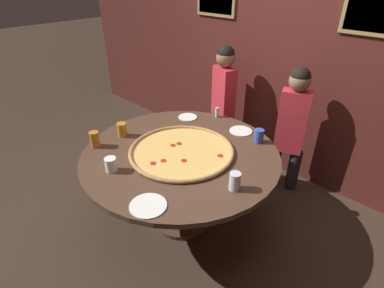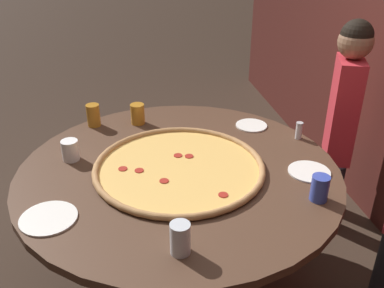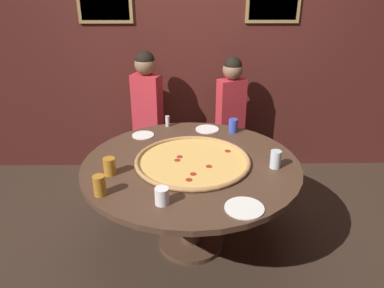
{
  "view_description": "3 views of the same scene",
  "coord_description": "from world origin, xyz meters",
  "px_view_note": "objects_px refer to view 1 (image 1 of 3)",
  "views": [
    {
      "loc": [
        1.47,
        -1.42,
        2.03
      ],
      "look_at": [
        0.1,
        0.02,
        0.84
      ],
      "focal_mm": 28.0,
      "sensor_mm": 36.0,
      "label": 1
    },
    {
      "loc": [
        1.8,
        -0.25,
        1.84
      ],
      "look_at": [
        -0.09,
        0.08,
        0.82
      ],
      "focal_mm": 40.0,
      "sensor_mm": 36.0,
      "label": 2
    },
    {
      "loc": [
        -0.03,
        -2.42,
        2.01
      ],
      "look_at": [
        0.01,
        -0.01,
        0.89
      ],
      "focal_mm": 35.0,
      "sensor_mm": 36.0,
      "label": 3
    }
  ],
  "objects_px": {
    "drink_cup_beside_pizza": "(259,136)",
    "white_plate_near_front": "(188,117)",
    "drink_cup_near_right": "(122,130)",
    "drink_cup_front_edge": "(235,181)",
    "drink_cup_by_shaker": "(95,139)",
    "diner_side_right": "(223,99)",
    "dining_table": "(181,165)",
    "giant_pizza": "(181,151)",
    "drink_cup_far_left": "(111,165)",
    "white_plate_left_side": "(241,131)",
    "diner_side_left": "(292,124)",
    "white_plate_far_back": "(148,206)",
    "condiment_shaker": "(217,112)"
  },
  "relations": [
    {
      "from": "drink_cup_beside_pizza",
      "to": "white_plate_near_front",
      "type": "height_order",
      "value": "drink_cup_beside_pizza"
    },
    {
      "from": "drink_cup_near_right",
      "to": "drink_cup_front_edge",
      "type": "bearing_deg",
      "value": 4.1
    },
    {
      "from": "drink_cup_by_shaker",
      "to": "diner_side_right",
      "type": "distance_m",
      "value": 1.52
    },
    {
      "from": "dining_table",
      "to": "white_plate_near_front",
      "type": "bearing_deg",
      "value": 129.01
    },
    {
      "from": "drink_cup_by_shaker",
      "to": "white_plate_near_front",
      "type": "xyz_separation_m",
      "value": [
        0.17,
        0.92,
        -0.06
      ]
    },
    {
      "from": "drink_cup_front_edge",
      "to": "diner_side_right",
      "type": "distance_m",
      "value": 1.55
    },
    {
      "from": "giant_pizza",
      "to": "drink_cup_front_edge",
      "type": "xyz_separation_m",
      "value": [
        0.58,
        -0.08,
        0.05
      ]
    },
    {
      "from": "drink_cup_far_left",
      "to": "white_plate_near_front",
      "type": "height_order",
      "value": "drink_cup_far_left"
    },
    {
      "from": "drink_cup_far_left",
      "to": "white_plate_left_side",
      "type": "distance_m",
      "value": 1.2
    },
    {
      "from": "diner_side_left",
      "to": "white_plate_far_back",
      "type": "bearing_deg",
      "value": 65.96
    },
    {
      "from": "drink_cup_front_edge",
      "to": "drink_cup_far_left",
      "type": "bearing_deg",
      "value": -150.06
    },
    {
      "from": "drink_cup_far_left",
      "to": "white_plate_left_side",
      "type": "bearing_deg",
      "value": 73.95
    },
    {
      "from": "dining_table",
      "to": "diner_side_left",
      "type": "relative_size",
      "value": 1.24
    },
    {
      "from": "white_plate_near_front",
      "to": "drink_cup_near_right",
      "type": "bearing_deg",
      "value": -103.32
    },
    {
      "from": "drink_cup_by_shaker",
      "to": "white_plate_left_side",
      "type": "xyz_separation_m",
      "value": [
        0.72,
        1.04,
        -0.06
      ]
    },
    {
      "from": "white_plate_far_back",
      "to": "condiment_shaker",
      "type": "bearing_deg",
      "value": 111.49
    },
    {
      "from": "drink_cup_far_left",
      "to": "white_plate_left_side",
      "type": "relative_size",
      "value": 0.52
    },
    {
      "from": "dining_table",
      "to": "drink_cup_by_shaker",
      "type": "height_order",
      "value": "drink_cup_by_shaker"
    },
    {
      "from": "drink_cup_front_edge",
      "to": "white_plate_far_back",
      "type": "height_order",
      "value": "drink_cup_front_edge"
    },
    {
      "from": "drink_cup_front_edge",
      "to": "condiment_shaker",
      "type": "bearing_deg",
      "value": 135.32
    },
    {
      "from": "drink_cup_beside_pizza",
      "to": "drink_cup_by_shaker",
      "type": "bearing_deg",
      "value": -133.63
    },
    {
      "from": "giant_pizza",
      "to": "drink_cup_near_right",
      "type": "bearing_deg",
      "value": -164.14
    },
    {
      "from": "condiment_shaker",
      "to": "diner_side_right",
      "type": "xyz_separation_m",
      "value": [
        -0.22,
        0.38,
        -0.03
      ]
    },
    {
      "from": "white_plate_left_side",
      "to": "giant_pizza",
      "type": "bearing_deg",
      "value": -102.54
    },
    {
      "from": "giant_pizza",
      "to": "diner_side_right",
      "type": "relative_size",
      "value": 0.63
    },
    {
      "from": "drink_cup_near_right",
      "to": "white_plate_near_front",
      "type": "relative_size",
      "value": 0.66
    },
    {
      "from": "white_plate_far_back",
      "to": "white_plate_left_side",
      "type": "bearing_deg",
      "value": 97.4
    },
    {
      "from": "drink_cup_near_right",
      "to": "drink_cup_beside_pizza",
      "type": "bearing_deg",
      "value": 38.15
    },
    {
      "from": "white_plate_near_front",
      "to": "diner_side_left",
      "type": "height_order",
      "value": "diner_side_left"
    },
    {
      "from": "white_plate_left_side",
      "to": "condiment_shaker",
      "type": "xyz_separation_m",
      "value": [
        -0.35,
        0.09,
        0.05
      ]
    },
    {
      "from": "dining_table",
      "to": "drink_cup_front_edge",
      "type": "xyz_separation_m",
      "value": [
        0.6,
        -0.08,
        0.19
      ]
    },
    {
      "from": "white_plate_left_side",
      "to": "drink_cup_front_edge",
      "type": "bearing_deg",
      "value": -57.59
    },
    {
      "from": "diner_side_right",
      "to": "dining_table",
      "type": "bearing_deg",
      "value": 132.2
    },
    {
      "from": "giant_pizza",
      "to": "diner_side_left",
      "type": "distance_m",
      "value": 1.16
    },
    {
      "from": "drink_cup_beside_pizza",
      "to": "drink_cup_far_left",
      "type": "bearing_deg",
      "value": -116.71
    },
    {
      "from": "drink_cup_beside_pizza",
      "to": "diner_side_right",
      "type": "relative_size",
      "value": 0.09
    },
    {
      "from": "drink_cup_far_left",
      "to": "diner_side_left",
      "type": "relative_size",
      "value": 0.08
    },
    {
      "from": "dining_table",
      "to": "drink_cup_near_right",
      "type": "xyz_separation_m",
      "value": [
        -0.56,
        -0.16,
        0.19
      ]
    },
    {
      "from": "white_plate_left_side",
      "to": "white_plate_far_back",
      "type": "bearing_deg",
      "value": -82.6
    },
    {
      "from": "giant_pizza",
      "to": "white_plate_near_front",
      "type": "bearing_deg",
      "value": 129.66
    },
    {
      "from": "drink_cup_by_shaker",
      "to": "drink_cup_near_right",
      "type": "relative_size",
      "value": 1.09
    },
    {
      "from": "white_plate_near_front",
      "to": "drink_cup_by_shaker",
      "type": "bearing_deg",
      "value": -100.46
    },
    {
      "from": "white_plate_left_side",
      "to": "diner_side_right",
      "type": "relative_size",
      "value": 0.15
    },
    {
      "from": "drink_cup_front_edge",
      "to": "condiment_shaker",
      "type": "relative_size",
      "value": 1.32
    },
    {
      "from": "white_plate_left_side",
      "to": "diner_side_right",
      "type": "height_order",
      "value": "diner_side_right"
    },
    {
      "from": "drink_cup_beside_pizza",
      "to": "diner_side_left",
      "type": "distance_m",
      "value": 0.53
    },
    {
      "from": "white_plate_far_back",
      "to": "drink_cup_near_right",
      "type": "bearing_deg",
      "value": 153.98
    },
    {
      "from": "drink_cup_beside_pizza",
      "to": "giant_pizza",
      "type": "bearing_deg",
      "value": -122.27
    },
    {
      "from": "dining_table",
      "to": "giant_pizza",
      "type": "height_order",
      "value": "giant_pizza"
    },
    {
      "from": "drink_cup_far_left",
      "to": "dining_table",
      "type": "bearing_deg",
      "value": 71.15
    }
  ]
}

